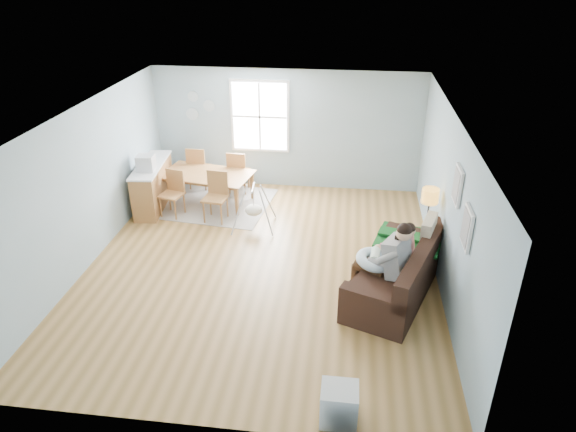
# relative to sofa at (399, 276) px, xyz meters

# --- Properties ---
(room) EXTENTS (8.40, 9.40, 3.90)m
(room) POSITION_rel_sofa_xyz_m (-2.31, 0.56, 2.09)
(room) COLOR olive
(window) EXTENTS (1.32, 0.08, 1.62)m
(window) POSITION_rel_sofa_xyz_m (-2.91, 4.03, 1.32)
(window) COLOR white
(window) RESTS_ON room
(pictures) EXTENTS (0.05, 1.34, 0.74)m
(pictures) POSITION_rel_sofa_xyz_m (0.66, -0.49, 1.52)
(pictures) COLOR white
(pictures) RESTS_ON room
(wall_plates) EXTENTS (0.67, 0.02, 0.66)m
(wall_plates) POSITION_rel_sofa_xyz_m (-4.31, 4.03, 1.50)
(wall_plates) COLOR #8EA4AB
(wall_plates) RESTS_ON room
(sofa) EXTENTS (1.75, 2.51, 0.93)m
(sofa) POSITION_rel_sofa_xyz_m (0.00, 0.00, 0.00)
(sofa) COLOR black
(sofa) RESTS_ON room
(green_throw) EXTENTS (1.25, 1.15, 0.04)m
(green_throw) POSITION_rel_sofa_xyz_m (0.19, 0.75, 0.26)
(green_throw) COLOR #14571B
(green_throw) RESTS_ON sofa
(beige_pillow) EXTENTS (0.32, 0.59, 0.57)m
(beige_pillow) POSITION_rel_sofa_xyz_m (0.44, 0.48, 0.53)
(beige_pillow) COLOR #C3B395
(beige_pillow) RESTS_ON sofa
(father) EXTENTS (1.07, 0.82, 1.46)m
(father) POSITION_rel_sofa_xyz_m (-0.25, -0.25, 0.46)
(father) COLOR gray
(father) RESTS_ON sofa
(nursing_pillow) EXTENTS (0.73, 0.71, 0.24)m
(nursing_pillow) POSITION_rel_sofa_xyz_m (-0.42, -0.19, 0.39)
(nursing_pillow) COLOR #C5E2F7
(nursing_pillow) RESTS_ON father
(infant) EXTENTS (0.19, 0.40, 0.15)m
(infant) POSITION_rel_sofa_xyz_m (-0.41, -0.16, 0.48)
(infant) COLOR silver
(infant) RESTS_ON nursing_pillow
(toddler) EXTENTS (0.65, 0.50, 0.96)m
(toddler) POSITION_rel_sofa_xyz_m (-0.00, 0.23, 0.47)
(toddler) COLOR silver
(toddler) RESTS_ON sofa
(floor_lamp) EXTENTS (0.28, 0.28, 1.40)m
(floor_lamp) POSITION_rel_sofa_xyz_m (0.49, 1.05, 0.83)
(floor_lamp) COLOR black
(floor_lamp) RESTS_ON room
(storage_cube) EXTENTS (0.43, 0.38, 0.48)m
(storage_cube) POSITION_rel_sofa_xyz_m (-0.86, -2.64, -0.09)
(storage_cube) COLOR silver
(storage_cube) RESTS_ON room
(rug) EXTENTS (2.87, 2.31, 0.01)m
(rug) POSITION_rel_sofa_xyz_m (-3.91, 2.91, -0.32)
(rug) COLOR #99958C
(rug) RESTS_ON room
(dining_table) EXTENTS (2.07, 1.39, 0.67)m
(dining_table) POSITION_rel_sofa_xyz_m (-3.91, 2.91, 0.01)
(dining_table) COLOR olive
(dining_table) RESTS_ON rug
(chair_sw) EXTENTS (0.52, 0.52, 0.95)m
(chair_sw) POSITION_rel_sofa_xyz_m (-4.45, 2.32, 0.21)
(chair_sw) COLOR olive
(chair_sw) RESTS_ON rug
(chair_se) EXTENTS (0.50, 0.50, 1.01)m
(chair_se) POSITION_rel_sofa_xyz_m (-3.51, 2.21, 0.25)
(chair_se) COLOR olive
(chair_se) RESTS_ON rug
(chair_nw) EXTENTS (0.47, 0.47, 1.01)m
(chair_nw) POSITION_rel_sofa_xyz_m (-4.30, 3.61, 0.25)
(chair_nw) COLOR olive
(chair_nw) RESTS_ON rug
(chair_ne) EXTENTS (0.46, 0.46, 0.99)m
(chair_ne) POSITION_rel_sofa_xyz_m (-3.35, 3.51, 0.24)
(chair_ne) COLOR olive
(chair_ne) RESTS_ON rug
(counter) EXTENTS (0.67, 1.75, 0.96)m
(counter) POSITION_rel_sofa_xyz_m (-5.01, 2.63, 0.15)
(counter) COLOR olive
(counter) RESTS_ON room
(monitor) EXTENTS (0.36, 0.35, 0.32)m
(monitor) POSITION_rel_sofa_xyz_m (-4.96, 2.31, 0.79)
(monitor) COLOR silver
(monitor) RESTS_ON counter
(baby_swing) EXTENTS (0.90, 0.92, 0.86)m
(baby_swing) POSITION_rel_sofa_xyz_m (-2.70, 1.95, 0.05)
(baby_swing) COLOR silver
(baby_swing) RESTS_ON room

